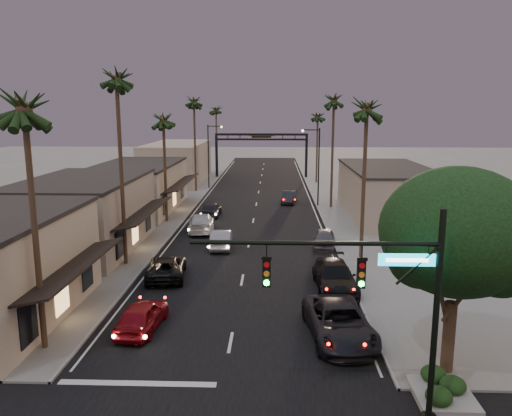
# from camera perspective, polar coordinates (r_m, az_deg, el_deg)

# --- Properties ---
(ground) EXTENTS (200.00, 200.00, 0.00)m
(ground) POSITION_cam_1_polar(r_m,az_deg,el_deg) (53.40, -0.18, -0.76)
(ground) COLOR slate
(ground) RESTS_ON ground
(road) EXTENTS (14.00, 120.00, 0.02)m
(road) POSITION_cam_1_polar(r_m,az_deg,el_deg) (58.29, 0.00, 0.26)
(road) COLOR black
(road) RESTS_ON ground
(sidewalk_left) EXTENTS (5.00, 92.00, 0.12)m
(sidewalk_left) POSITION_cam_1_polar(r_m,az_deg,el_deg) (66.15, -8.04, 1.50)
(sidewalk_left) COLOR slate
(sidewalk_left) RESTS_ON ground
(sidewalk_right) EXTENTS (5.00, 92.00, 0.12)m
(sidewalk_right) POSITION_cam_1_polar(r_m,az_deg,el_deg) (65.57, 8.55, 1.40)
(sidewalk_right) COLOR slate
(sidewalk_right) RESTS_ON ground
(storefront_mid) EXTENTS (8.00, 14.00, 5.50)m
(storefront_mid) POSITION_cam_1_polar(r_m,az_deg,el_deg) (41.87, -19.04, -0.84)
(storefront_mid) COLOR gray
(storefront_mid) RESTS_ON ground
(storefront_far) EXTENTS (8.00, 16.00, 5.00)m
(storefront_far) POSITION_cam_1_polar(r_m,az_deg,el_deg) (56.89, -13.32, 2.24)
(storefront_far) COLOR tan
(storefront_far) RESTS_ON ground
(storefront_dist) EXTENTS (8.00, 20.00, 6.00)m
(storefront_dist) POSITION_cam_1_polar(r_m,az_deg,el_deg) (79.07, -8.98, 5.18)
(storefront_dist) COLOR gray
(storefront_dist) RESTS_ON ground
(building_right) EXTENTS (8.00, 18.00, 5.00)m
(building_right) POSITION_cam_1_polar(r_m,az_deg,el_deg) (54.24, 14.77, 1.75)
(building_right) COLOR gray
(building_right) RESTS_ON ground
(traffic_signal) EXTENTS (8.51, 0.22, 7.80)m
(traffic_signal) POSITION_cam_1_polar(r_m,az_deg,el_deg) (17.64, 14.09, -8.75)
(traffic_signal) COLOR black
(traffic_signal) RESTS_ON ground
(corner_tree) EXTENTS (6.20, 6.20, 8.80)m
(corner_tree) POSITION_cam_1_polar(r_m,az_deg,el_deg) (21.62, 22.19, -3.09)
(corner_tree) COLOR #38281C
(corner_tree) RESTS_ON ground
(planter) EXTENTS (2.20, 2.60, 0.24)m
(planter) POSITION_cam_1_polar(r_m,az_deg,el_deg) (21.86, 20.52, -19.79)
(planter) COLOR gray
(planter) RESTS_ON ground
(arch) EXTENTS (15.20, 0.40, 7.27)m
(arch) POSITION_cam_1_polar(r_m,az_deg,el_deg) (82.42, 0.62, 7.32)
(arch) COLOR black
(arch) RESTS_ON ground
(streetlight_right) EXTENTS (2.13, 0.30, 9.00)m
(streetlight_right) POSITION_cam_1_polar(r_m,az_deg,el_deg) (57.70, 6.92, 5.41)
(streetlight_right) COLOR black
(streetlight_right) RESTS_ON ground
(streetlight_left) EXTENTS (2.13, 0.30, 9.00)m
(streetlight_left) POSITION_cam_1_polar(r_m,az_deg,el_deg) (71.01, -5.25, 6.50)
(streetlight_left) COLOR black
(streetlight_left) RESTS_ON ground
(palm_la) EXTENTS (3.20, 3.20, 13.20)m
(palm_la) POSITION_cam_1_polar(r_m,az_deg,el_deg) (23.73, -25.06, 11.22)
(palm_la) COLOR #38281C
(palm_la) RESTS_ON ground
(palm_lb) EXTENTS (3.20, 3.20, 15.20)m
(palm_lb) POSITION_cam_1_polar(r_m,az_deg,el_deg) (35.91, -15.69, 14.56)
(palm_lb) COLOR #38281C
(palm_lb) RESTS_ON ground
(palm_lc) EXTENTS (3.20, 3.20, 12.20)m
(palm_lc) POSITION_cam_1_polar(r_m,az_deg,el_deg) (49.37, -10.57, 10.33)
(palm_lc) COLOR #38281C
(palm_lc) RESTS_ON ground
(palm_ld) EXTENTS (3.20, 3.20, 14.20)m
(palm_ld) POSITION_cam_1_polar(r_m,az_deg,el_deg) (68.07, -7.11, 12.23)
(palm_ld) COLOR #38281C
(palm_ld) RESTS_ON ground
(palm_ra) EXTENTS (3.20, 3.20, 13.20)m
(palm_ra) POSITION_cam_1_polar(r_m,az_deg,el_deg) (36.81, 12.59, 11.58)
(palm_ra) COLOR #38281C
(palm_ra) RESTS_ON ground
(palm_rb) EXTENTS (3.20, 3.20, 14.20)m
(palm_rb) POSITION_cam_1_polar(r_m,az_deg,el_deg) (56.62, 8.91, 12.43)
(palm_rb) COLOR #38281C
(palm_rb) RESTS_ON ground
(palm_rc) EXTENTS (3.20, 3.20, 12.20)m
(palm_rc) POSITION_cam_1_polar(r_m,az_deg,el_deg) (76.50, 7.08, 10.64)
(palm_rc) COLOR #38281C
(palm_rc) RESTS_ON ground
(palm_far) EXTENTS (3.20, 3.20, 13.20)m
(palm_far) POSITION_cam_1_polar(r_m,az_deg,el_deg) (90.81, -4.59, 11.36)
(palm_far) COLOR #38281C
(palm_far) RESTS_ON ground
(oncoming_red) EXTENTS (2.14, 4.55, 1.51)m
(oncoming_red) POSITION_cam_1_polar(r_m,az_deg,el_deg) (26.47, -12.91, -11.90)
(oncoming_red) COLOR maroon
(oncoming_red) RESTS_ON ground
(oncoming_pickup) EXTENTS (3.01, 5.45, 1.45)m
(oncoming_pickup) POSITION_cam_1_polar(r_m,az_deg,el_deg) (33.91, -10.20, -6.67)
(oncoming_pickup) COLOR black
(oncoming_pickup) RESTS_ON ground
(oncoming_silver) EXTENTS (1.83, 4.68, 1.52)m
(oncoming_silver) POSITION_cam_1_polar(r_m,az_deg,el_deg) (40.52, -4.00, -3.52)
(oncoming_silver) COLOR gray
(oncoming_silver) RESTS_ON ground
(oncoming_white) EXTENTS (2.92, 5.92, 1.65)m
(oncoming_white) POSITION_cam_1_polar(r_m,az_deg,el_deg) (46.11, -6.24, -1.68)
(oncoming_white) COLOR #B4B4B4
(oncoming_white) RESTS_ON ground
(oncoming_dgrey) EXTENTS (1.96, 4.62, 1.56)m
(oncoming_dgrey) POSITION_cam_1_polar(r_m,az_deg,el_deg) (52.54, -5.16, -0.13)
(oncoming_dgrey) COLOR black
(oncoming_dgrey) RESTS_ON ground
(curbside_near) EXTENTS (3.48, 6.44, 1.72)m
(curbside_near) POSITION_cam_1_polar(r_m,az_deg,el_deg) (25.17, 9.46, -12.75)
(curbside_near) COLOR black
(curbside_near) RESTS_ON ground
(curbside_black) EXTENTS (2.58, 5.90, 1.69)m
(curbside_black) POSITION_cam_1_polar(r_m,az_deg,el_deg) (31.57, 8.99, -7.75)
(curbside_black) COLOR black
(curbside_black) RESTS_ON ground
(curbside_grey) EXTENTS (2.16, 4.34, 1.42)m
(curbside_grey) POSITION_cam_1_polar(r_m,az_deg,el_deg) (41.05, 7.82, -3.48)
(curbside_grey) COLOR #56565B
(curbside_grey) RESTS_ON ground
(curbside_far) EXTENTS (1.95, 4.45, 1.42)m
(curbside_far) POSITION_cam_1_polar(r_m,az_deg,el_deg) (60.06, 3.75, 1.24)
(curbside_far) COLOR black
(curbside_far) RESTS_ON ground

